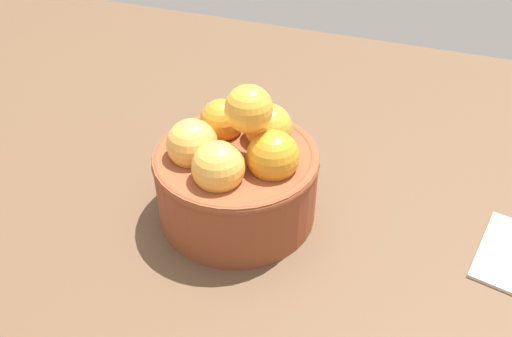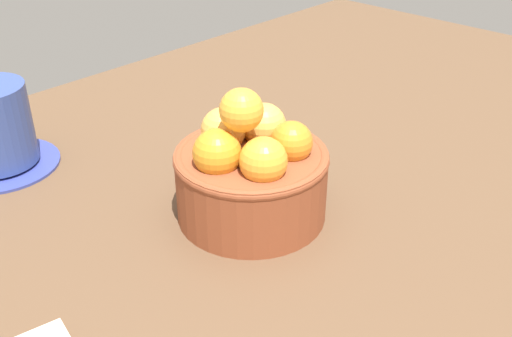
{
  "view_description": "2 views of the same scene",
  "coord_description": "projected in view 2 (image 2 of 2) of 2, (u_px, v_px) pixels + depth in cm",
  "views": [
    {
      "loc": [
        -13.55,
        31.5,
        31.4
      ],
      "look_at": [
        -1.4,
        -0.88,
        4.61
      ],
      "focal_mm": 36.91,
      "sensor_mm": 36.0,
      "label": 1
    },
    {
      "loc": [
        -32.74,
        -31.38,
        31.16
      ],
      "look_at": [
        1.89,
        1.21,
        3.56
      ],
      "focal_mm": 41.91,
      "sensor_mm": 36.0,
      "label": 2
    }
  ],
  "objects": [
    {
      "name": "terracotta_bowl",
      "position": [
        251.0,
        172.0,
        0.53
      ],
      "size": [
        13.65,
        13.65,
        12.68
      ],
      "color": "brown",
      "rests_on": "ground_plane"
    },
    {
      "name": "ground_plane",
      "position": [
        252.0,
        234.0,
        0.56
      ],
      "size": [
        137.33,
        81.02,
        4.51
      ],
      "primitive_type": "cube",
      "color": "brown"
    }
  ]
}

